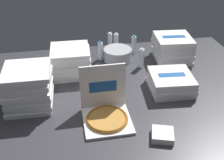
% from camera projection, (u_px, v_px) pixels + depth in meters
% --- Properties ---
extents(ground_plane, '(3.20, 2.40, 0.02)m').
position_uv_depth(ground_plane, '(119.00, 98.00, 2.73)').
color(ground_plane, '#38383D').
extents(open_pizza_box, '(0.41, 0.45, 0.43)m').
position_uv_depth(open_pizza_box, '(106.00, 110.00, 2.41)').
color(open_pizza_box, white).
rests_on(open_pizza_box, ground_plane).
extents(pizza_stack_left_near, '(0.46, 0.45, 0.39)m').
position_uv_depth(pizza_stack_left_near, '(28.00, 87.00, 2.52)').
color(pizza_stack_left_near, white).
rests_on(pizza_stack_left_near, ground_plane).
extents(pizza_stack_center_near, '(0.47, 0.47, 0.30)m').
position_uv_depth(pizza_stack_center_near, '(173.00, 48.00, 3.31)').
color(pizza_stack_center_near, white).
rests_on(pizza_stack_center_near, ground_plane).
extents(pizza_stack_right_near, '(0.45, 0.45, 0.17)m').
position_uv_depth(pizza_stack_right_near, '(171.00, 82.00, 2.79)').
color(pizza_stack_right_near, white).
rests_on(pizza_stack_right_near, ground_plane).
extents(pizza_stack_center_far, '(0.47, 0.47, 0.30)m').
position_uv_depth(pizza_stack_center_far, '(71.00, 61.00, 3.03)').
color(pizza_stack_center_far, white).
rests_on(pizza_stack_center_far, ground_plane).
extents(ice_bucket, '(0.34, 0.34, 0.15)m').
position_uv_depth(ice_bucket, '(118.00, 55.00, 3.33)').
color(ice_bucket, '#B7BABF').
rests_on(ice_bucket, ground_plane).
extents(water_bottle_0, '(0.06, 0.06, 0.24)m').
position_uv_depth(water_bottle_0, '(134.00, 45.00, 3.48)').
color(water_bottle_0, white).
rests_on(water_bottle_0, ground_plane).
extents(water_bottle_1, '(0.06, 0.06, 0.24)m').
position_uv_depth(water_bottle_1, '(116.00, 42.00, 3.54)').
color(water_bottle_1, white).
rests_on(water_bottle_1, ground_plane).
extents(water_bottle_2, '(0.06, 0.06, 0.24)m').
position_uv_depth(water_bottle_2, '(141.00, 58.00, 3.17)').
color(water_bottle_2, white).
rests_on(water_bottle_2, ground_plane).
extents(water_bottle_3, '(0.06, 0.06, 0.24)m').
position_uv_depth(water_bottle_3, '(100.00, 51.00, 3.33)').
color(water_bottle_3, white).
rests_on(water_bottle_3, ground_plane).
extents(water_bottle_4, '(0.06, 0.06, 0.24)m').
position_uv_depth(water_bottle_4, '(110.00, 41.00, 3.56)').
color(water_bottle_4, white).
rests_on(water_bottle_4, ground_plane).
extents(napkin_pile, '(0.22, 0.22, 0.06)m').
position_uv_depth(napkin_pile, '(163.00, 135.00, 2.23)').
color(napkin_pile, white).
rests_on(napkin_pile, ground_plane).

